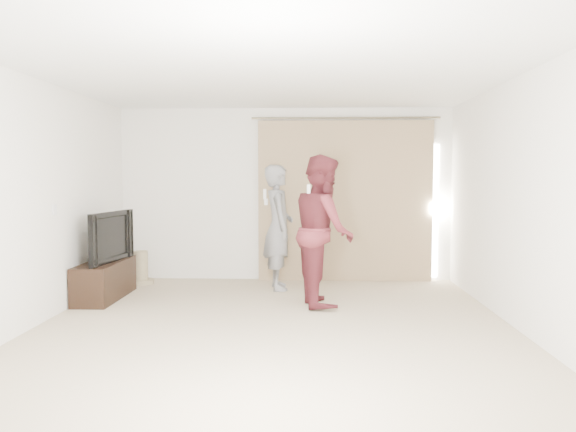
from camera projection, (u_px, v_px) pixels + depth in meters
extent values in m
plane|color=tan|center=(274.00, 327.00, 5.86)|extent=(5.50, 5.50, 0.00)
cube|color=white|center=(285.00, 194.00, 8.51)|extent=(5.00, 0.04, 2.60)
cube|color=white|center=(36.00, 202.00, 5.87)|extent=(0.04, 5.50, 2.60)
cube|color=white|center=(55.00, 210.00, 6.27)|extent=(0.02, 0.08, 0.12)
cube|color=white|center=(274.00, 75.00, 5.68)|extent=(5.00, 5.50, 0.01)
cube|color=tan|center=(345.00, 201.00, 8.42)|extent=(2.60, 0.10, 2.40)
cylinder|color=#70654D|center=(345.00, 118.00, 8.33)|extent=(2.80, 0.03, 0.03)
cube|color=white|center=(435.00, 211.00, 8.42)|extent=(0.08, 0.04, 2.00)
cube|color=black|center=(105.00, 280.00, 7.22)|extent=(0.43, 1.24, 0.48)
imported|color=black|center=(104.00, 237.00, 7.18)|extent=(0.28, 1.13, 0.65)
cylinder|color=tan|center=(141.00, 282.00, 8.23)|extent=(0.36, 0.36, 0.06)
cylinder|color=tan|center=(141.00, 265.00, 8.22)|extent=(0.20, 0.20, 0.42)
imported|color=slate|center=(278.00, 227.00, 7.80)|extent=(0.52, 0.70, 1.74)
cube|color=white|center=(265.00, 194.00, 7.67)|extent=(0.04, 0.04, 0.14)
cube|color=white|center=(266.00, 202.00, 7.90)|extent=(0.05, 0.05, 0.09)
imported|color=maroon|center=(323.00, 230.00, 6.84)|extent=(0.83, 0.99, 1.83)
cube|color=white|center=(309.00, 190.00, 6.71)|extent=(0.04, 0.04, 0.14)
cube|color=white|center=(309.00, 200.00, 6.94)|extent=(0.05, 0.05, 0.09)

